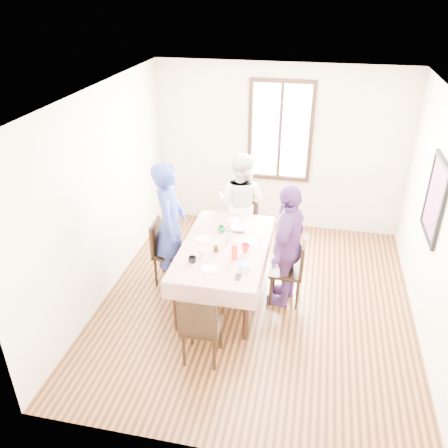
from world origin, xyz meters
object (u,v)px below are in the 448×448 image
at_px(chair_left, 170,252).
at_px(person_left, 170,225).
at_px(person_far, 241,204).
at_px(chair_far, 241,223).
at_px(chair_right, 286,270).
at_px(dining_table, 225,271).
at_px(person_right, 287,245).
at_px(chair_near, 202,325).

height_order(chair_left, person_left, person_left).
bearing_deg(person_far, chair_far, -76.20).
relative_size(chair_left, person_left, 0.51).
bearing_deg(chair_right, person_far, 36.66).
xyz_separation_m(dining_table, person_right, (0.78, 0.05, 0.45)).
relative_size(dining_table, chair_far, 1.92).
bearing_deg(dining_table, chair_far, 90.00).
bearing_deg(chair_left, chair_right, 83.34).
relative_size(chair_far, person_far, 0.57).
distance_m(chair_right, chair_far, 1.40).
xyz_separation_m(chair_far, person_left, (-0.78, -1.04, 0.43)).
height_order(chair_left, person_far, person_far).
distance_m(dining_table, person_right, 0.91).
xyz_separation_m(chair_far, chair_near, (0.00, -2.40, 0.00)).
distance_m(dining_table, chair_near, 1.20).
distance_m(chair_near, person_left, 1.63).
bearing_deg(person_far, person_left, 66.22).
height_order(chair_near, person_far, person_far).
bearing_deg(chair_far, person_far, 99.66).
bearing_deg(chair_right, person_left, 87.20).
relative_size(dining_table, person_far, 1.10).
bearing_deg(person_left, person_far, -47.45).
relative_size(chair_right, person_right, 0.55).
height_order(dining_table, chair_near, chair_near).
xyz_separation_m(chair_near, person_right, (0.78, 1.26, 0.37)).
bearing_deg(dining_table, chair_left, 168.47).
relative_size(person_far, person_right, 0.96).
bearing_deg(person_far, chair_near, 103.80).
distance_m(dining_table, person_far, 1.25).
height_order(chair_right, person_right, person_right).
bearing_deg(person_right, chair_left, -79.48).
xyz_separation_m(chair_right, person_right, (-0.02, 0.00, 0.37)).
xyz_separation_m(dining_table, chair_right, (0.80, 0.05, 0.08)).
distance_m(dining_table, chair_right, 0.81).
height_order(dining_table, chair_far, chair_far).
xyz_separation_m(chair_near, person_left, (-0.78, 1.37, 0.43)).
relative_size(chair_right, person_left, 0.51).
xyz_separation_m(person_far, person_right, (0.78, -1.13, 0.03)).
height_order(dining_table, chair_right, chair_right).
bearing_deg(person_left, chair_left, 80.13).
bearing_deg(chair_right, chair_left, 87.25).
height_order(chair_far, person_far, person_far).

